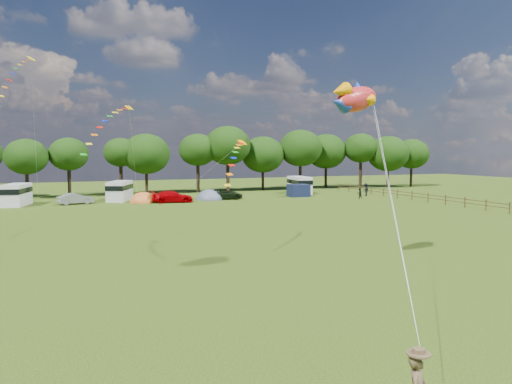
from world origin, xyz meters
name	(u,v)px	position (x,y,z in m)	size (l,w,h in m)	color
ground_plane	(323,295)	(0.00, 0.00, 0.00)	(180.00, 180.00, 0.00)	black
tree_line	(171,151)	(5.30, 54.99, 6.35)	(102.98, 10.98, 10.27)	black
fence	(404,194)	(32.00, 34.50, 0.70)	(0.12, 33.12, 1.20)	#472D19
car_b	(76,199)	(-8.72, 44.18, 0.67)	(1.43, 3.82, 1.35)	gray
car_c	(172,197)	(2.50, 41.81, 0.73)	(2.06, 4.89, 1.47)	#B50005
car_d	(224,194)	(9.69, 43.28, 0.70)	(2.33, 5.15, 1.40)	black
campervan_b	(16,194)	(-15.19, 45.31, 1.37)	(3.36, 5.57, 2.55)	silver
campervan_c	(120,190)	(-3.28, 46.50, 1.36)	(4.00, 5.60, 2.52)	silver
campervan_d	(299,184)	(23.09, 47.58, 1.38)	(2.80, 5.44, 2.56)	silver
tent_orange	(143,202)	(-0.87, 43.25, 0.02)	(3.35, 3.67, 2.62)	#C76425
tent_greyblue	(210,199)	(7.89, 43.66, 0.02)	(3.60, 3.95, 2.68)	#4F586B
awning_navy	(298,190)	(20.66, 43.16, 0.86)	(2.76, 2.24, 1.73)	#131A39
fish_kite	(353,99)	(3.88, 3.77, 9.18)	(3.89, 2.34, 2.04)	red
streamer_kite_a	(16,75)	(-13.74, 27.95, 12.74)	(3.32, 5.63, 5.77)	#FFF90E
streamer_kite_b	(111,120)	(-7.02, 18.68, 8.62)	(4.24, 4.59, 3.77)	#D09603
streamer_kite_c	(237,154)	(-0.28, 10.55, 6.24)	(3.14, 4.88, 2.78)	#FF9600
walker_a	(359,193)	(26.79, 37.22, 0.73)	(0.71, 0.44, 1.45)	black
walker_b	(366,190)	(30.08, 40.56, 0.90)	(1.16, 0.54, 1.80)	black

